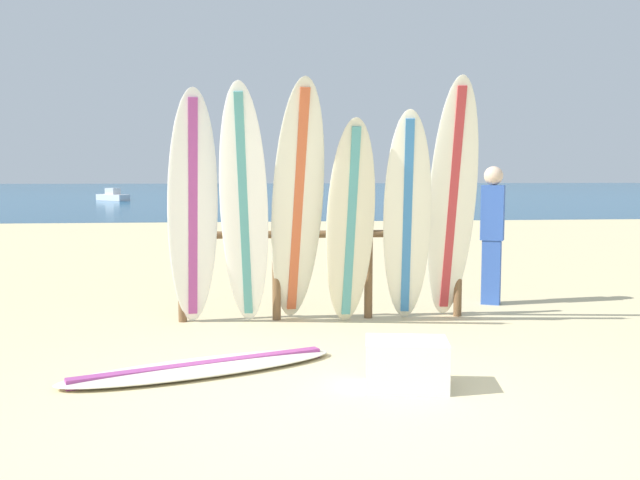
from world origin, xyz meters
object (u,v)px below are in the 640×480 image
beachgoer_standing (492,229)px  small_boat_offshore (113,196)px  surfboard_leaning_left (244,209)px  surfboard_leaning_center_left (297,205)px  surfboard_leaning_center_right (407,219)px  surfboard_lying_on_sand (202,367)px  surfboard_rack (323,257)px  surfboard_leaning_center (350,223)px  surfboard_leaning_right (452,202)px  cooler_box (406,364)px  surfboard_leaning_far_left (193,210)px

beachgoer_standing → small_boat_offshore: (-10.67, 32.22, -0.66)m
surfboard_leaning_left → small_boat_offshore: 34.20m
surfboard_leaning_center_left → beachgoer_standing: 2.59m
surfboard_leaning_center_right → surfboard_lying_on_sand: 2.76m
surfboard_rack → small_boat_offshore: surfboard_rack is taller
surfboard_leaning_center → surfboard_leaning_right: bearing=4.8°
surfboard_rack → cooler_box: bearing=-81.6°
surfboard_rack → surfboard_leaning_center_left: surfboard_leaning_center_left is taller
beachgoer_standing → surfboard_leaning_right: bearing=-130.0°
surfboard_leaning_left → cooler_box: size_ratio=4.08×
beachgoer_standing → small_boat_offshore: beachgoer_standing is taller
surfboard_leaning_center → surfboard_lying_on_sand: 2.33m
surfboard_lying_on_sand → small_boat_offshore: size_ratio=1.10×
surfboard_leaning_far_left → beachgoer_standing: bearing=14.8°
surfboard_leaning_right → beachgoer_standing: bearing=50.0°
surfboard_leaning_center → surfboard_leaning_far_left: bearing=176.6°
surfboard_rack → surfboard_lying_on_sand: size_ratio=1.35×
surfboard_leaning_left → surfboard_leaning_center: size_ratio=1.15×
surfboard_leaning_center_left → surfboard_leaning_right: bearing=0.1°
surfboard_leaning_left → beachgoer_standing: (2.94, 1.07, -0.31)m
surfboard_leaning_right → beachgoer_standing: 1.25m
surfboard_leaning_left → surfboard_leaning_center_left: bearing=15.6°
surfboard_leaning_center → surfboard_leaning_center_right: size_ratio=0.96×
surfboard_leaning_left → cooler_box: surfboard_leaning_left is taller
surfboard_leaning_left → surfboard_leaning_center_right: 1.68m
surfboard_rack → surfboard_leaning_right: size_ratio=1.22×
surfboard_leaning_left → surfboard_leaning_center_right: surfboard_leaning_left is taller
surfboard_leaning_center_left → cooler_box: bearing=-73.4°
surfboard_leaning_center_left → surfboard_lying_on_sand: (-0.88, -1.63, -1.22)m
surfboard_lying_on_sand → surfboard_leaning_center_left: bearing=61.7°
small_boat_offshore → surfboard_leaning_far_left: bearing=-77.7°
surfboard_leaning_center_right → surfboard_leaning_left: bearing=-177.5°
surfboard_leaning_left → cooler_box: (1.20, -2.05, -1.04)m
surfboard_lying_on_sand → beachgoer_standing: bearing=37.9°
surfboard_leaning_left → surfboard_lying_on_sand: (-0.33, -1.48, -1.19)m
surfboard_lying_on_sand → surfboard_leaning_far_left: bearing=96.5°
beachgoer_standing → cooler_box: beachgoer_standing is taller
surfboard_leaning_far_left → surfboard_leaning_center_right: size_ratio=1.09×
surfboard_leaning_right → small_boat_offshore: 34.60m
surfboard_leaning_center → small_boat_offshore: size_ratio=1.03×
surfboard_leaning_left → surfboard_leaning_center_left: 0.57m
surfboard_leaning_right → cooler_box: surfboard_leaning_right is taller
cooler_box → surfboard_leaning_center_right: bearing=86.9°
surfboard_lying_on_sand → cooler_box: size_ratio=3.83×
surfboard_leaning_right → surfboard_lying_on_sand: surfboard_leaning_right is taller
surfboard_leaning_center → surfboard_rack: bearing=123.8°
surfboard_leaning_center_left → surfboard_leaning_center: (0.54, -0.09, -0.19)m
surfboard_leaning_far_left → surfboard_leaning_left: 0.54m
surfboard_leaning_center_left → cooler_box: surfboard_leaning_center_left is taller
surfboard_leaning_center_left → surfboard_leaning_center_right: size_ratio=1.14×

